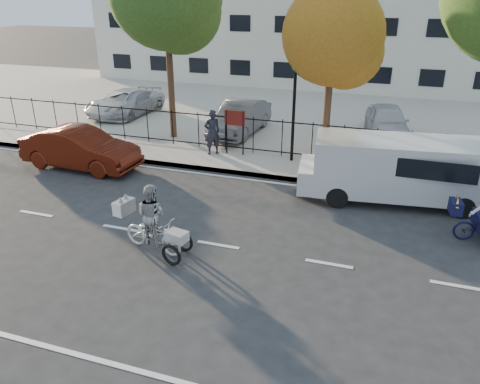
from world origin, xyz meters
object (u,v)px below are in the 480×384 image
at_px(red_sedan, 80,149).
at_px(lot_car_d, 387,121).
at_px(lot_car_b, 124,102).
at_px(lamppost, 295,84).
at_px(pedestrian, 212,132).
at_px(white_van, 395,168).
at_px(lot_car_a, 131,104).
at_px(zebra_trike, 153,226).
at_px(lot_car_c, 240,118).

relative_size(red_sedan, lot_car_d, 1.10).
bearing_deg(lot_car_b, lamppost, -9.23).
relative_size(pedestrian, lot_car_d, 0.43).
bearing_deg(lot_car_d, white_van, -95.37).
bearing_deg(lot_car_b, red_sedan, -57.44).
bearing_deg(lot_car_b, white_van, -11.48).
height_order(lamppost, lot_car_a, lamppost).
relative_size(zebra_trike, lot_car_c, 0.50).
xyz_separation_m(white_van, lot_car_c, (-6.91, 5.13, -0.26)).
xyz_separation_m(lot_car_a, lot_car_d, (12.91, 0.16, 0.13)).
relative_size(lamppost, lot_car_a, 1.07).
distance_m(lamppost, lot_car_d, 5.96).
xyz_separation_m(lot_car_a, lot_car_b, (-0.44, 0.05, 0.04)).
bearing_deg(lot_car_d, lot_car_c, -175.92).
distance_m(zebra_trike, white_van, 7.90).
bearing_deg(lamppost, lot_car_b, 156.85).
bearing_deg(white_van, lamppost, 142.14).
bearing_deg(zebra_trike, red_sedan, 61.66).
xyz_separation_m(red_sedan, lot_car_b, (-2.43, 7.19, 0.02)).
bearing_deg(red_sedan, pedestrian, -55.61).
xyz_separation_m(red_sedan, lot_car_d, (10.93, 7.31, 0.10)).
relative_size(lot_car_c, lot_car_d, 1.05).
height_order(lot_car_a, lot_car_d, lot_car_d).
distance_m(red_sedan, pedestrian, 5.11).
xyz_separation_m(red_sedan, lot_car_c, (4.51, 5.75, 0.12)).
height_order(pedestrian, lot_car_d, pedestrian).
bearing_deg(pedestrian, lot_car_c, -134.53).
xyz_separation_m(zebra_trike, red_sedan, (-5.55, 4.65, 0.04)).
bearing_deg(white_van, red_sedan, 176.12).
bearing_deg(lot_car_a, pedestrian, -32.08).
relative_size(lamppost, white_van, 0.72).
bearing_deg(white_van, zebra_trike, -145.03).
bearing_deg(red_sedan, lot_car_c, -35.15).
bearing_deg(lot_car_c, lot_car_a, 171.86).
bearing_deg(lot_car_d, lamppost, -136.98).
distance_m(white_van, pedestrian, 7.36).
distance_m(lot_car_c, lot_car_d, 6.60).
relative_size(pedestrian, lot_car_c, 0.41).
xyz_separation_m(white_van, lot_car_a, (-13.40, 6.53, -0.40)).
bearing_deg(lot_car_d, red_sedan, -155.80).
distance_m(pedestrian, lot_car_c, 3.10).
xyz_separation_m(pedestrian, lot_car_b, (-6.78, 4.53, -0.28)).
bearing_deg(zebra_trike, pedestrian, 20.96).
relative_size(lamppost, zebra_trike, 1.97).
xyz_separation_m(zebra_trike, white_van, (5.86, 5.27, 0.41)).
relative_size(white_van, red_sedan, 1.29).
distance_m(zebra_trike, lot_car_d, 13.11).
height_order(zebra_trike, lot_car_a, zebra_trike).
distance_m(pedestrian, lot_car_b, 8.16).
relative_size(white_van, lot_car_d, 1.43).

